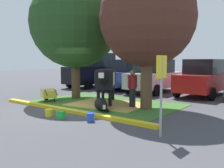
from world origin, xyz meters
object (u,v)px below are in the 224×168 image
at_px(person_handler, 132,88).
at_px(suv_black, 93,70).
at_px(shade_tree_right, 147,19).
at_px(bucket_blue, 91,117).
at_px(sedan_blue, 126,75).
at_px(wheelbarrow, 48,94).
at_px(bucket_green, 61,115).
at_px(cow_holstein, 106,79).
at_px(shade_tree_left, 75,23).
at_px(sedan_silver, 155,76).
at_px(sedan_red, 204,78).
at_px(bucket_yellow, 49,113).
at_px(calf_lying, 101,104).
at_px(parking_sign, 161,80).

distance_m(person_handler, suv_black, 8.53).
height_order(shade_tree_right, bucket_blue, shade_tree_right).
relative_size(shade_tree_right, sedan_blue, 1.23).
height_order(wheelbarrow, bucket_green, wheelbarrow).
bearing_deg(cow_holstein, wheelbarrow, -155.77).
bearing_deg(bucket_green, bucket_blue, 17.28).
distance_m(shade_tree_left, bucket_green, 5.80).
bearing_deg(cow_holstein, person_handler, 0.62).
bearing_deg(person_handler, shade_tree_left, 174.62).
bearing_deg(sedan_blue, bucket_green, -69.10).
bearing_deg(shade_tree_left, sedan_silver, 66.73).
bearing_deg(person_handler, sedan_red, 77.53).
xyz_separation_m(shade_tree_right, bucket_yellow, (-1.97, -3.25, -3.41)).
height_order(shade_tree_left, calf_lying, shade_tree_left).
relative_size(person_handler, parking_sign, 0.75).
distance_m(cow_holstein, suv_black, 7.46).
xyz_separation_m(person_handler, bucket_yellow, (-1.38, -3.15, -0.69)).
bearing_deg(suv_black, bucket_yellow, -56.72).
height_order(bucket_yellow, bucket_green, bucket_yellow).
bearing_deg(wheelbarrow, bucket_blue, -20.69).
bearing_deg(calf_lying, wheelbarrow, 179.36).
distance_m(wheelbarrow, sedan_blue, 6.63).
bearing_deg(bucket_green, shade_tree_left, 129.94).
bearing_deg(bucket_blue, parking_sign, -2.45).
relative_size(suv_black, sedan_blue, 1.05).
height_order(wheelbarrow, bucket_blue, wheelbarrow).
height_order(shade_tree_right, parking_sign, shade_tree_right).
height_order(shade_tree_left, cow_holstein, shade_tree_left).
relative_size(calf_lying, sedan_silver, 0.27).
bearing_deg(calf_lying, cow_holstein, 121.38).
relative_size(parking_sign, bucket_blue, 7.43).
bearing_deg(sedan_silver, person_handler, -71.75).
relative_size(shade_tree_left, person_handler, 3.92).
bearing_deg(shade_tree_left, bucket_green, -50.06).
bearing_deg(sedan_blue, wheelbarrow, -89.21).
distance_m(shade_tree_left, cow_holstein, 3.55).
xyz_separation_m(shade_tree_right, bucket_blue, (-0.37, -2.87, -3.41)).
xyz_separation_m(person_handler, sedan_red, (1.19, 5.36, 0.16)).
relative_size(person_handler, bucket_blue, 5.60).
height_order(parking_sign, bucket_blue, parking_sign).
distance_m(calf_lying, sedan_silver, 6.40).
distance_m(cow_holstein, parking_sign, 5.02).
bearing_deg(shade_tree_right, wheelbarrow, -164.34).
relative_size(wheelbarrow, bucket_yellow, 5.39).
bearing_deg(wheelbarrow, parking_sign, -14.18).
relative_size(parking_sign, bucket_yellow, 7.14).
xyz_separation_m(bucket_green, suv_black, (-5.99, 8.21, 1.13)).
bearing_deg(cow_holstein, shade_tree_right, 3.39).
bearing_deg(parking_sign, suv_black, 140.02).
bearing_deg(wheelbarrow, cow_holstein, 24.23).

